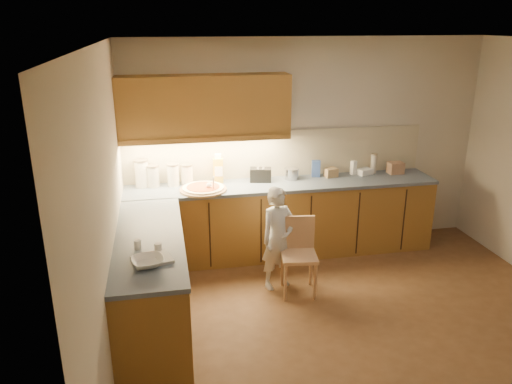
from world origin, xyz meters
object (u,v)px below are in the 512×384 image
Objects in this scene: child at (278,238)px; toaster at (261,175)px; wooden_chair at (298,250)px; oil_jug at (218,170)px; pizza_on_board at (203,189)px.

toaster is (-0.00, 0.92, 0.43)m from child.
wooden_chair is 1.44m from oil_jug.
oil_jug is (-0.51, 0.98, 0.51)m from child.
child is (0.72, -0.70, -0.37)m from pizza_on_board.
oil_jug is at bearing 95.57° from child.
oil_jug reaches higher than child.
child is at bearing -77.78° from toaster.
child reaches higher than toaster.
toaster is (0.51, -0.06, -0.08)m from oil_jug.
pizza_on_board is 0.75m from toaster.
child is at bearing -62.35° from oil_jug.
child reaches higher than pizza_on_board.
child reaches higher than wooden_chair.
wooden_chair is (0.91, -0.82, -0.47)m from pizza_on_board.
wooden_chair is (0.19, -0.12, -0.10)m from child.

